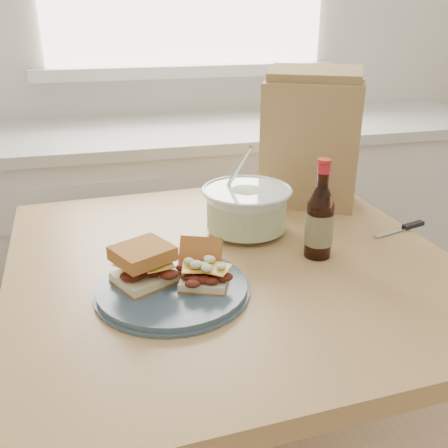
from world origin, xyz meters
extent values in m
cube|color=white|center=(0.00, 2.00, 1.35)|extent=(4.00, 0.02, 2.70)
cube|color=white|center=(0.00, 1.70, 0.45)|extent=(2.40, 0.60, 0.90)
cube|color=beige|center=(0.00, 1.70, 0.92)|extent=(2.50, 0.64, 0.04)
cube|color=tan|center=(-0.14, 0.73, 0.81)|extent=(1.05, 1.05, 0.04)
cube|color=tan|center=(-0.61, 1.16, 0.40)|extent=(0.07, 0.07, 0.79)
cube|color=tan|center=(0.28, 1.20, 0.40)|extent=(0.07, 0.07, 0.79)
cylinder|color=#3C5161|center=(-0.30, 0.61, 0.85)|extent=(0.31, 0.31, 0.02)
cube|color=beige|center=(-0.36, 0.64, 0.87)|extent=(0.14, 0.14, 0.02)
cube|color=gold|center=(-0.36, 0.64, 0.90)|extent=(0.09, 0.09, 0.00)
cube|color=#B56A2F|center=(-0.36, 0.64, 0.92)|extent=(0.14, 0.14, 0.03)
cube|color=beige|center=(-0.24, 0.60, 0.87)|extent=(0.12, 0.11, 0.02)
cube|color=gold|center=(-0.24, 0.60, 0.89)|extent=(0.07, 0.07, 0.00)
cube|color=#B56A2F|center=(-0.23, 0.65, 0.89)|extent=(0.10, 0.09, 0.08)
cone|color=white|center=(-0.07, 0.87, 0.90)|extent=(0.22, 0.22, 0.12)
cylinder|color=silver|center=(-0.07, 0.87, 0.89)|extent=(0.20, 0.20, 0.08)
torus|color=white|center=(-0.07, 0.87, 0.95)|extent=(0.23, 0.23, 0.01)
cylinder|color=silver|center=(-0.09, 0.90, 0.99)|extent=(0.07, 0.08, 0.15)
cylinder|color=black|center=(0.05, 0.69, 0.90)|extent=(0.06, 0.06, 0.13)
cone|color=black|center=(0.05, 0.69, 0.99)|extent=(0.06, 0.06, 0.04)
cylinder|color=black|center=(0.05, 0.69, 1.04)|extent=(0.03, 0.03, 0.06)
cylinder|color=#B41828|center=(0.05, 0.69, 1.05)|extent=(0.03, 0.03, 0.02)
cylinder|color=#B12B20|center=(0.05, 0.69, 1.07)|extent=(0.03, 0.03, 0.01)
cylinder|color=#323C1E|center=(0.05, 0.69, 0.91)|extent=(0.07, 0.07, 0.08)
cube|color=silver|center=(0.30, 0.76, 0.84)|extent=(0.12, 0.05, 0.00)
cube|color=black|center=(0.37, 0.78, 0.84)|extent=(0.07, 0.03, 0.01)
cube|color=#A78351|center=(0.18, 1.04, 1.01)|extent=(0.32, 0.28, 0.35)
camera|label=1|loc=(-0.42, -0.27, 1.37)|focal=40.00mm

